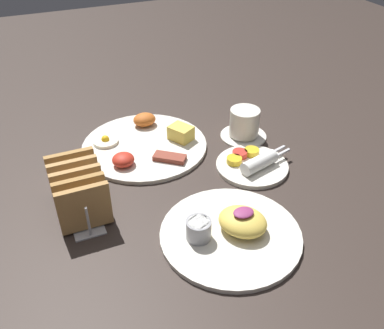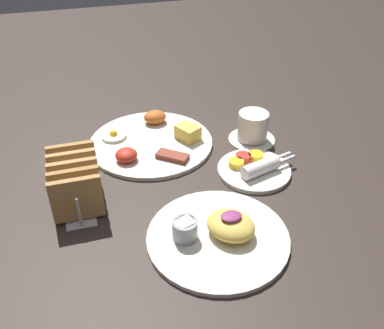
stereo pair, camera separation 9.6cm
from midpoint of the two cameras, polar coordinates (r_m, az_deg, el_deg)
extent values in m
plane|color=#332823|center=(0.95, -5.95, -3.09)|extent=(3.00, 3.00, 0.00)
cylinder|color=silver|center=(1.09, -8.99, 2.38)|extent=(0.31, 0.31, 0.01)
cube|color=#E5C64C|center=(1.08, -4.04, 4.14)|extent=(0.07, 0.07, 0.04)
ellipsoid|color=#C66023|center=(1.16, -8.75, 5.87)|extent=(0.06, 0.05, 0.03)
cylinder|color=#F4EACC|center=(1.11, -13.92, 2.95)|extent=(0.06, 0.06, 0.01)
sphere|color=yellow|center=(1.10, -13.96, 3.22)|extent=(0.02, 0.02, 0.02)
ellipsoid|color=red|center=(1.01, -11.87, 0.55)|extent=(0.05, 0.05, 0.03)
cube|color=brown|center=(1.01, -5.72, 0.83)|extent=(0.08, 0.07, 0.01)
cylinder|color=silver|center=(1.00, 5.30, -0.29)|extent=(0.17, 0.17, 0.01)
cylinder|color=gold|center=(1.03, 5.33, 1.61)|extent=(0.04, 0.04, 0.01)
cylinder|color=red|center=(1.02, 3.72, 1.33)|extent=(0.04, 0.04, 0.01)
cylinder|color=gold|center=(1.00, 2.92, 0.47)|extent=(0.04, 0.04, 0.01)
cylinder|color=white|center=(0.98, 6.21, 0.15)|extent=(0.10, 0.06, 0.03)
cube|color=silver|center=(1.03, 8.85, 1.73)|extent=(0.05, 0.02, 0.00)
cube|color=silver|center=(1.02, 9.34, 1.44)|extent=(0.05, 0.02, 0.00)
cylinder|color=silver|center=(0.83, 1.81, -9.48)|extent=(0.27, 0.27, 0.01)
ellipsoid|color=#EAC651|center=(0.82, 3.41, -7.74)|extent=(0.12, 0.12, 0.04)
ellipsoid|color=#8C3366|center=(0.80, 3.47, -6.54)|extent=(0.04, 0.03, 0.01)
cylinder|color=#99999E|center=(0.80, -2.59, -8.79)|extent=(0.05, 0.05, 0.04)
cylinder|color=white|center=(0.79, -2.62, -7.95)|extent=(0.04, 0.04, 0.01)
cube|color=#B7B7BC|center=(0.93, -17.40, -5.70)|extent=(0.06, 0.18, 0.01)
cube|color=#AF8149|center=(0.85, -17.33, -5.73)|extent=(0.10, 0.01, 0.10)
cube|color=#A67940|center=(0.87, -17.65, -4.44)|extent=(0.10, 0.01, 0.10)
cube|color=tan|center=(0.90, -17.96, -3.23)|extent=(0.10, 0.01, 0.10)
cube|color=tan|center=(0.92, -18.25, -2.08)|extent=(0.10, 0.01, 0.10)
cube|color=#AB7E45|center=(0.95, -18.52, -0.99)|extent=(0.10, 0.01, 0.10)
cylinder|color=#B7B7BC|center=(0.84, -16.93, -7.39)|extent=(0.01, 0.01, 0.07)
cylinder|color=#B7B7BC|center=(0.97, -18.54, -0.97)|extent=(0.01, 0.01, 0.07)
cylinder|color=silver|center=(1.12, 4.43, 3.84)|extent=(0.12, 0.12, 0.01)
cylinder|color=silver|center=(1.10, 4.52, 5.57)|extent=(0.08, 0.08, 0.07)
cylinder|color=#381E0F|center=(1.09, 4.60, 6.95)|extent=(0.06, 0.06, 0.01)
camera|label=1|loc=(0.05, -92.86, -2.02)|focal=40.00mm
camera|label=2|loc=(0.05, 87.14, 2.02)|focal=40.00mm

